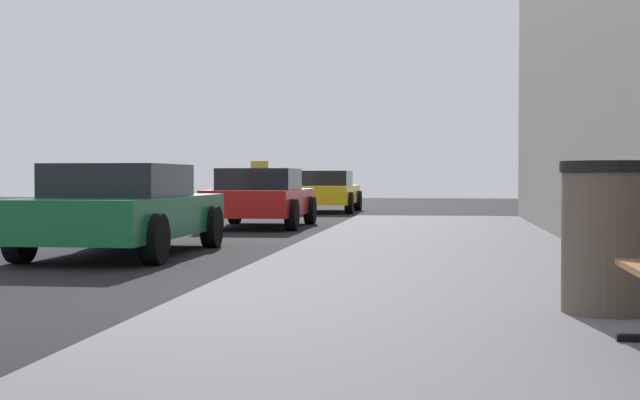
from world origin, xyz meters
The scene contains 5 objects.
sidewalk centered at (4.00, 0.00, 0.07)m, with size 4.00×32.00×0.15m, color slate.
trash_bin centered at (5.21, 0.35, 0.68)m, with size 0.67×0.67×1.06m.
car_green centered at (-0.36, 6.09, 0.65)m, with size 1.99×4.42×1.27m.
car_red centered at (0.15, 13.24, 0.65)m, with size 1.99×4.00×1.43m.
car_yellow centered at (0.47, 21.67, 0.65)m, with size 1.97×4.27×1.27m.
Camera 1 is at (4.07, -6.21, 1.10)m, focal length 51.30 mm.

